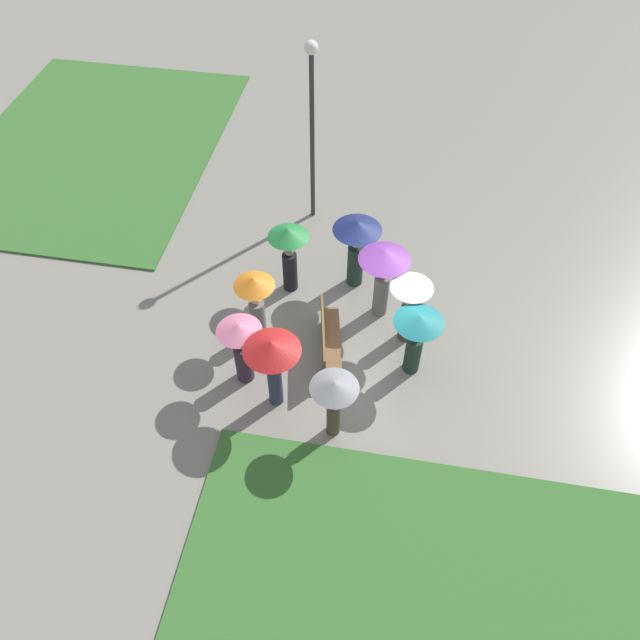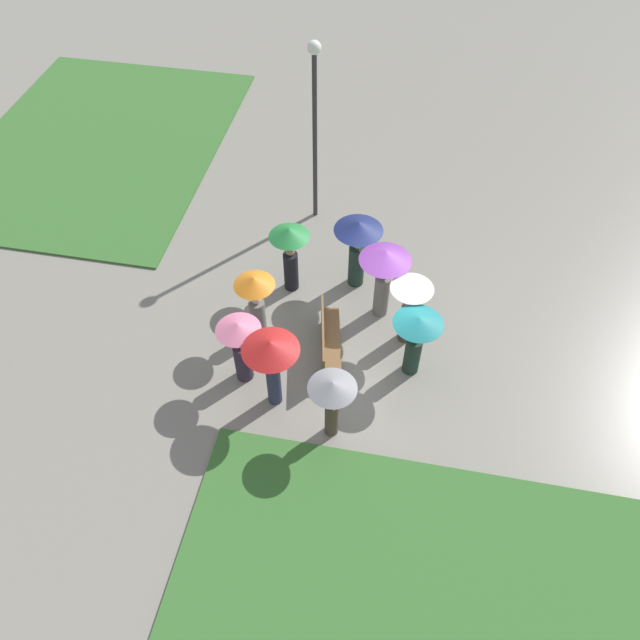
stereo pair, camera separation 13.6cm
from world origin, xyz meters
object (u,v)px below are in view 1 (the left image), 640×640
Objects in this scene: crowd_person_teal at (417,334)px; crowd_person_white at (410,297)px; crowd_person_green at (289,249)px; crowd_person_purple at (384,267)px; crowd_person_grey at (334,396)px; crowd_person_red at (272,356)px; crowd_person_orange at (256,299)px; crowd_person_pink at (241,345)px; crowd_person_navy at (357,241)px; lamp_post at (312,114)px; park_bench at (328,339)px.

crowd_person_white is at bearing 0.63° from crowd_person_teal.
crowd_person_green reaches higher than crowd_person_teal.
crowd_person_green is at bearing 94.41° from crowd_person_purple.
crowd_person_green is at bearing 8.97° from crowd_person_grey.
crowd_person_grey is (-0.53, -1.32, -0.28)m from crowd_person_red.
crowd_person_pink is (-1.23, 0.01, -0.10)m from crowd_person_orange.
crowd_person_orange is at bearing 51.50° from crowd_person_navy.
lamp_post is 2.46× the size of crowd_person_purple.
crowd_person_navy reaches higher than crowd_person_white.
crowd_person_green is 1.10× the size of crowd_person_grey.
crowd_person_orange is 1.24m from crowd_person_pink.
crowd_person_orange is at bearing 159.81° from crowd_person_pink.
crowd_person_white is at bearing -143.95° from lamp_post.
crowd_person_purple is 3.50m from crowd_person_grey.
park_bench is 0.97× the size of crowd_person_purple.
crowd_person_green is 1.07× the size of crowd_person_pink.
crowd_person_grey reaches higher than park_bench.
crowd_person_pink is 3.78m from crowd_person_white.
crowd_person_pink is 0.89× the size of crowd_person_red.
park_bench is 1.84m from crowd_person_orange.
crowd_person_white is at bearing -77.74° from park_bench.
lamp_post is 4.28m from crowd_person_purple.
crowd_person_red is 3.39m from crowd_person_white.
crowd_person_red is (-1.49, 0.87, 1.08)m from park_bench.
park_bench is at bearing -2.21° from crowd_person_grey.
crowd_person_orange is at bearing 28.37° from crowd_person_grey.
crowd_person_grey is at bearing -174.34° from crowd_person_purple.
park_bench is 1.04× the size of crowd_person_orange.
park_bench is 5.52m from lamp_post.
crowd_person_green is at bearing -5.77° from crowd_person_orange.
crowd_person_green reaches higher than crowd_person_grey.
crowd_person_teal is at bearing -135.63° from crowd_person_purple.
park_bench is 1.01× the size of crowd_person_white.
lamp_post reaches higher than crowd_person_purple.
lamp_post is at bearing 110.17° from crowd_person_white.
crowd_person_teal is (-0.14, -1.90, 0.74)m from park_bench.
crowd_person_purple is (-3.27, -2.22, -1.62)m from lamp_post.
crowd_person_grey is (-2.76, 1.23, -0.09)m from crowd_person_white.
crowd_person_green is 1.61m from crowd_person_navy.
crowd_person_orange is 0.94× the size of crowd_person_red.
crowd_person_red is (-3.34, -0.38, 0.25)m from crowd_person_green.
park_bench is at bearing 159.62° from crowd_person_purple.
park_bench is 2.04m from crowd_person_white.
crowd_person_purple is 1.15× the size of crowd_person_grey.
crowd_person_red is 1.15× the size of crowd_person_grey.
crowd_person_purple is at bearing -24.09° from crowd_person_grey.
crowd_person_white is (-1.11, -2.93, 0.06)m from crowd_person_green.
crowd_person_white is (0.74, -1.68, 0.89)m from park_bench.
lamp_post is at bearing 19.33° from crowd_person_teal.
crowd_person_red is at bearing 77.73° from crowd_person_navy.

